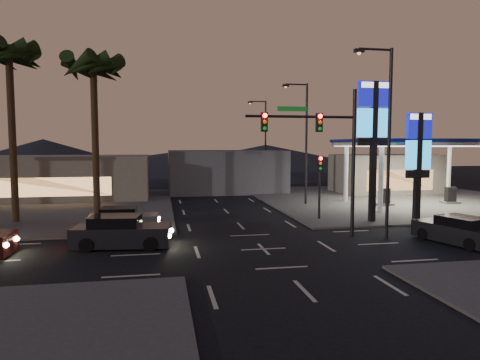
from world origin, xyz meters
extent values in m
plane|color=black|center=(0.00, 0.00, 0.00)|extent=(140.00, 140.00, 0.00)
cube|color=#47443F|center=(16.00, 16.00, 0.06)|extent=(24.00, 24.00, 0.12)
cube|color=#47443F|center=(-16.00, 16.00, 0.06)|extent=(24.00, 24.00, 0.12)
cylinder|color=silver|center=(11.00, 9.00, 2.50)|extent=(0.36, 0.36, 5.00)
cylinder|color=silver|center=(11.00, 15.00, 2.50)|extent=(0.36, 0.36, 5.00)
cylinder|color=silver|center=(21.00, 15.00, 2.50)|extent=(0.36, 0.36, 5.00)
cube|color=silver|center=(16.00, 12.00, 5.20)|extent=(12.00, 8.00, 0.50)
cube|color=white|center=(16.00, 12.00, 4.90)|extent=(11.60, 7.60, 0.06)
cube|color=navy|center=(16.00, 12.00, 5.35)|extent=(12.20, 8.20, 0.25)
cube|color=black|center=(13.00, 12.00, 0.80)|extent=(0.80, 0.50, 1.40)
cube|color=black|center=(19.00, 12.00, 0.80)|extent=(0.80, 0.50, 1.40)
cube|color=#726B5B|center=(18.00, 21.00, 2.00)|extent=(10.00, 6.00, 4.00)
cube|color=black|center=(8.50, 5.50, 4.50)|extent=(0.35, 0.35, 9.00)
cube|color=#0D0F92|center=(8.50, 5.50, 8.20)|extent=(2.20, 0.30, 1.60)
cube|color=white|center=(8.50, 5.50, 8.75)|extent=(1.98, 0.32, 0.35)
cube|color=#1786DE|center=(8.50, 5.50, 6.40)|extent=(2.20, 0.30, 1.80)
cube|color=black|center=(8.50, 5.50, 5.20)|extent=(2.09, 0.28, 0.50)
cube|color=black|center=(11.00, 4.50, 3.50)|extent=(0.35, 0.35, 7.00)
cube|color=#0D0F92|center=(11.00, 4.50, 6.20)|extent=(1.60, 0.30, 1.60)
cube|color=white|center=(11.00, 4.50, 6.75)|extent=(1.44, 0.32, 0.35)
cube|color=#1786DE|center=(11.00, 4.50, 4.40)|extent=(1.60, 0.30, 1.80)
cube|color=black|center=(11.00, 4.50, 3.20)|extent=(1.52, 0.28, 0.50)
cylinder|color=black|center=(5.50, 2.00, 4.00)|extent=(0.20, 0.20, 8.00)
cylinder|color=black|center=(2.50, 2.00, 6.50)|extent=(6.00, 0.14, 0.14)
cube|color=#0C3F14|center=(2.00, 2.00, 6.90)|extent=(1.60, 0.05, 0.25)
cube|color=black|center=(3.50, 2.00, 6.20)|extent=(0.32, 0.25, 1.00)
sphere|color=#FF0C07|center=(3.50, 1.85, 6.53)|extent=(0.22, 0.22, 0.22)
sphere|color=orange|center=(3.50, 1.85, 6.20)|extent=(0.20, 0.20, 0.20)
sphere|color=#0CB226|center=(3.50, 1.85, 5.87)|extent=(0.20, 0.20, 0.20)
cube|color=black|center=(0.50, 2.00, 6.20)|extent=(0.32, 0.25, 1.00)
sphere|color=#FF0C07|center=(0.50, 1.85, 6.53)|extent=(0.22, 0.22, 0.22)
sphere|color=orange|center=(0.50, 1.85, 6.20)|extent=(0.20, 0.20, 0.20)
sphere|color=#0CB226|center=(0.50, 1.85, 5.87)|extent=(0.20, 0.20, 0.20)
cylinder|color=black|center=(5.50, 7.00, 2.00)|extent=(0.16, 0.16, 4.00)
cube|color=black|center=(5.50, 7.00, 3.80)|extent=(0.32, 0.25, 1.00)
sphere|color=#FF0C07|center=(5.50, 6.85, 4.13)|extent=(0.22, 0.22, 0.22)
sphere|color=orange|center=(5.50, 6.85, 3.80)|extent=(0.20, 0.20, 0.20)
sphere|color=#0CB226|center=(5.50, 6.85, 3.47)|extent=(0.20, 0.20, 0.20)
cylinder|color=black|center=(7.00, 1.00, 5.00)|extent=(0.18, 0.18, 10.00)
cylinder|color=black|center=(6.10, 1.00, 9.90)|extent=(1.80, 0.12, 0.12)
cube|color=black|center=(5.20, 1.00, 9.80)|extent=(0.50, 0.25, 0.18)
sphere|color=#FFCC8C|center=(5.20, 1.00, 9.68)|extent=(0.20, 0.20, 0.20)
cylinder|color=black|center=(7.00, 14.00, 5.00)|extent=(0.18, 0.18, 10.00)
cylinder|color=black|center=(6.10, 14.00, 9.90)|extent=(1.80, 0.12, 0.12)
cube|color=black|center=(5.20, 14.00, 9.80)|extent=(0.50, 0.25, 0.18)
sphere|color=#FFCC8C|center=(5.20, 14.00, 9.68)|extent=(0.20, 0.20, 0.20)
cylinder|color=black|center=(7.00, 28.00, 5.00)|extent=(0.18, 0.18, 10.00)
cylinder|color=black|center=(6.10, 28.00, 9.90)|extent=(1.80, 0.12, 0.12)
cube|color=black|center=(5.20, 28.00, 9.80)|extent=(0.50, 0.25, 0.18)
sphere|color=#FFCC8C|center=(5.20, 28.00, 9.68)|extent=(0.20, 0.20, 0.20)
cylinder|color=black|center=(-9.00, 9.50, 5.10)|extent=(0.44, 0.44, 10.20)
sphere|color=black|center=(-9.00, 9.50, 10.20)|extent=(0.90, 0.90, 0.90)
cone|color=black|center=(-7.70, 9.50, 9.90)|extent=(0.90, 2.74, 1.91)
cone|color=black|center=(-8.08, 10.42, 9.90)|extent=(2.57, 2.57, 1.91)
cone|color=black|center=(-9.00, 10.80, 9.90)|extent=(2.74, 0.90, 1.91)
cone|color=black|center=(-9.92, 10.42, 9.90)|extent=(2.57, 2.57, 1.91)
cone|color=black|center=(-10.30, 9.50, 9.90)|extent=(0.90, 2.74, 1.91)
cone|color=black|center=(-9.92, 8.58, 9.90)|extent=(2.57, 2.57, 1.91)
cone|color=black|center=(-9.00, 8.20, 9.90)|extent=(2.74, 0.90, 1.91)
cone|color=black|center=(-8.08, 8.58, 9.90)|extent=(2.57, 2.57, 1.91)
cylinder|color=black|center=(-14.00, 9.50, 5.40)|extent=(0.44, 0.44, 10.80)
sphere|color=black|center=(-14.00, 9.50, 10.80)|extent=(0.90, 0.90, 0.90)
cone|color=black|center=(-12.70, 9.50, 10.50)|extent=(0.90, 2.74, 1.91)
cone|color=black|center=(-13.08, 10.42, 10.50)|extent=(2.57, 2.57, 1.91)
cone|color=black|center=(-14.00, 10.80, 10.50)|extent=(2.74, 0.90, 1.91)
cone|color=black|center=(-14.00, 8.20, 10.50)|extent=(2.74, 0.90, 1.91)
cone|color=black|center=(-13.08, 8.58, 10.50)|extent=(2.57, 2.57, 1.91)
cube|color=#726B5B|center=(-14.00, 22.00, 2.00)|extent=(16.00, 8.00, 4.00)
cube|color=#4C4C51|center=(2.00, 26.00, 2.20)|extent=(12.00, 9.00, 4.40)
cone|color=black|center=(-25.00, 60.00, 3.00)|extent=(40.00, 40.00, 6.00)
cone|color=black|center=(15.00, 60.00, 2.50)|extent=(50.00, 50.00, 5.00)
cone|color=black|center=(0.00, 60.00, 2.00)|extent=(60.00, 60.00, 4.00)
cube|color=black|center=(-6.73, 1.71, 0.58)|extent=(4.85, 2.46, 0.95)
cube|color=black|center=(-7.04, 1.74, 1.22)|extent=(2.52, 2.05, 0.69)
cylinder|color=black|center=(-5.15, 2.44, 0.34)|extent=(0.70, 0.33, 0.68)
cylinder|color=black|center=(-5.35, 0.65, 0.34)|extent=(0.70, 0.33, 0.68)
cylinder|color=black|center=(-8.10, 2.76, 0.34)|extent=(0.70, 0.33, 0.68)
cylinder|color=black|center=(-8.30, 0.97, 0.34)|extent=(0.70, 0.33, 0.68)
sphere|color=#FFF2BF|center=(-4.34, 2.08, 0.66)|extent=(0.23, 0.23, 0.23)
sphere|color=#FFF2BF|center=(-4.48, 0.82, 0.66)|extent=(0.23, 0.23, 0.23)
cube|color=#FF140A|center=(-8.98, 2.59, 0.74)|extent=(0.11, 0.27, 0.15)
cube|color=#FF140A|center=(-9.12, 1.33, 0.74)|extent=(0.11, 0.27, 0.15)
sphere|color=#FFF2BF|center=(-11.49, 1.47, 0.66)|extent=(0.23, 0.23, 0.23)
sphere|color=#FFF2BF|center=(-11.52, 0.20, 0.66)|extent=(0.23, 0.23, 0.23)
cube|color=#5B5B5D|center=(-7.01, 6.04, 0.50)|extent=(4.07, 1.83, 0.82)
cube|color=black|center=(-7.29, 6.05, 1.05)|extent=(2.06, 1.62, 0.59)
cylinder|color=black|center=(-5.71, 6.76, 0.29)|extent=(0.59, 0.24, 0.58)
cylinder|color=black|center=(-5.77, 5.21, 0.29)|extent=(0.59, 0.24, 0.58)
cylinder|color=black|center=(-8.26, 6.86, 0.29)|extent=(0.59, 0.24, 0.58)
cylinder|color=black|center=(-8.32, 5.31, 0.29)|extent=(0.59, 0.24, 0.58)
sphere|color=#FFF2BF|center=(-4.99, 6.51, 0.57)|extent=(0.20, 0.20, 0.20)
sphere|color=#FFF2BF|center=(-5.03, 5.42, 0.57)|extent=(0.20, 0.20, 0.20)
cube|color=#FF140A|center=(-9.00, 6.65, 0.64)|extent=(0.08, 0.23, 0.13)
cube|color=#FF140A|center=(-9.04, 5.56, 0.64)|extent=(0.08, 0.23, 0.13)
cube|color=black|center=(10.00, -0.59, 0.53)|extent=(2.88, 4.57, 0.87)
cube|color=black|center=(10.08, -0.87, 1.11)|extent=(2.16, 2.49, 0.63)
cylinder|color=black|center=(8.84, 0.48, 0.31)|extent=(0.39, 0.66, 0.62)
cylinder|color=black|center=(10.42, 0.93, 0.31)|extent=(0.39, 0.66, 0.62)
cylinder|color=black|center=(9.58, -2.12, 0.31)|extent=(0.39, 0.66, 0.62)
camera|label=1|loc=(-4.80, -19.72, 5.03)|focal=32.00mm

